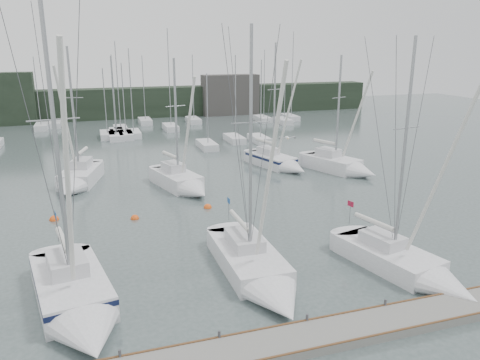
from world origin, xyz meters
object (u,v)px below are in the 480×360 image
sailboat_near_right (414,269)px  sailboat_mid_d (280,163)px  sailboat_near_center (260,275)px  sailboat_mid_b (76,181)px  sailboat_near_left (77,303)px  buoy_a (135,219)px  sailboat_mid_e (344,167)px  buoy_c (54,220)px  sailboat_mid_c (184,184)px  buoy_b (208,208)px

sailboat_near_right → sailboat_mid_d: (2.20, 23.70, 0.07)m
sailboat_near_center → sailboat_mid_b: bearing=113.8°
sailboat_mid_b → sailboat_near_left: bearing=-73.7°
buoy_a → sailboat_mid_e: bearing=17.2°
sailboat_near_center → sailboat_mid_d: bearing=65.1°
sailboat_mid_b → buoy_c: sailboat_mid_b is taller
sailboat_mid_e → buoy_c: bearing=168.6°
sailboat_mid_c → sailboat_mid_e: sailboat_mid_e is taller
sailboat_near_right → sailboat_mid_c: size_ratio=1.14×
sailboat_mid_b → buoy_c: size_ratio=19.18×
sailboat_near_right → sailboat_near_left: bearing=160.9°
sailboat_mid_d → sailboat_near_right: bearing=-112.0°
sailboat_near_right → buoy_b: size_ratio=21.62×
sailboat_near_right → buoy_c: size_ratio=20.11×
sailboat_near_center → buoy_c: size_ratio=21.07×
sailboat_near_center → sailboat_mid_c: bearing=91.8°
sailboat_near_left → sailboat_mid_b: sailboat_near_left is taller
sailboat_mid_b → sailboat_mid_d: (19.50, 0.59, -0.04)m
buoy_b → sailboat_mid_b: bearing=137.7°
sailboat_mid_c → sailboat_mid_d: bearing=6.5°
sailboat_mid_d → buoy_a: bearing=-163.7°
sailboat_near_left → sailboat_mid_c: 19.52m
sailboat_mid_c → sailboat_mid_d: 11.57m
sailboat_mid_e → buoy_a: bearing=175.3°
sailboat_near_center → sailboat_near_right: (8.02, -1.91, 0.01)m
sailboat_near_left → sailboat_near_right: size_ratio=1.12×
sailboat_near_center → buoy_b: 12.47m
sailboat_near_right → buoy_c: 24.18m
sailboat_near_center → buoy_c: sailboat_near_center is taller
buoy_b → buoy_c: 11.11m
sailboat_near_left → sailboat_mid_e: size_ratio=1.26×
sailboat_mid_e → buoy_b: size_ratio=19.32×
sailboat_near_left → sailboat_mid_e: (24.52, 18.37, -0.02)m
sailboat_near_left → sailboat_mid_e: 30.63m
sailboat_near_left → sailboat_near_center: (9.02, 0.16, -0.13)m
sailboat_near_left → sailboat_near_right: bearing=-16.0°
sailboat_near_right → buoy_a: sailboat_near_right is taller
sailboat_mid_c → buoy_c: size_ratio=17.68×
buoy_b → sailboat_mid_e: bearing=20.8°
sailboat_near_center → sailboat_mid_e: size_ratio=1.17×
sailboat_near_right → sailboat_mid_d: 23.80m
sailboat_near_right → buoy_a: size_ratio=22.34×
sailboat_mid_b → sailboat_mid_c: bearing=-7.8°
sailboat_near_center → sailboat_mid_b: (-9.28, 21.21, 0.11)m
buoy_c → sailboat_mid_c: bearing=21.6°
sailboat_mid_c → buoy_b: bearing=-96.3°
sailboat_mid_b → buoy_a: (4.05, -9.42, -0.63)m
sailboat_mid_d → sailboat_mid_b: bearing=165.1°
sailboat_near_center → sailboat_mid_d: size_ratio=1.08×
sailboat_mid_e → buoy_a: sailboat_mid_e is taller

